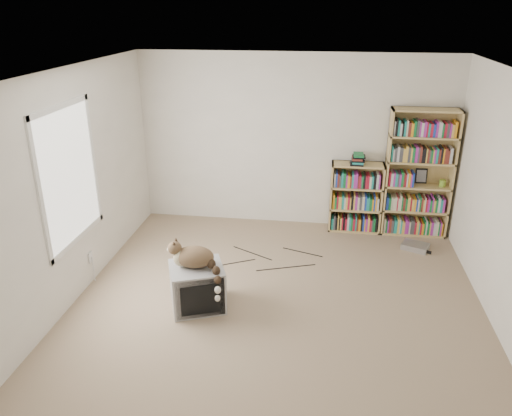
# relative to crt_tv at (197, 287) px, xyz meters

# --- Properties ---
(floor) EXTENTS (4.50, 5.00, 0.01)m
(floor) POSITION_rel_crt_tv_xyz_m (0.86, -0.05, -0.24)
(floor) COLOR gray
(floor) RESTS_ON ground
(wall_back) EXTENTS (4.50, 0.02, 2.50)m
(wall_back) POSITION_rel_crt_tv_xyz_m (0.86, 2.45, 1.01)
(wall_back) COLOR white
(wall_back) RESTS_ON floor
(wall_front) EXTENTS (4.50, 0.02, 2.50)m
(wall_front) POSITION_rel_crt_tv_xyz_m (0.86, -2.55, 1.01)
(wall_front) COLOR white
(wall_front) RESTS_ON floor
(wall_left) EXTENTS (0.02, 5.00, 2.50)m
(wall_left) POSITION_rel_crt_tv_xyz_m (-1.39, -0.05, 1.01)
(wall_left) COLOR white
(wall_left) RESTS_ON floor
(ceiling) EXTENTS (4.50, 5.00, 0.02)m
(ceiling) POSITION_rel_crt_tv_xyz_m (0.86, -0.05, 2.26)
(ceiling) COLOR white
(ceiling) RESTS_ON wall_back
(window) EXTENTS (0.02, 1.22, 1.52)m
(window) POSITION_rel_crt_tv_xyz_m (-1.38, 0.15, 1.16)
(window) COLOR white
(window) RESTS_ON wall_left
(crt_tv) EXTENTS (0.71, 0.68, 0.49)m
(crt_tv) POSITION_rel_crt_tv_xyz_m (0.00, 0.00, 0.00)
(crt_tv) COLOR #9C9C9F
(crt_tv) RESTS_ON floor
(cat) EXTENTS (0.63, 0.46, 0.51)m
(cat) POSITION_rel_crt_tv_xyz_m (0.03, -0.03, 0.33)
(cat) COLOR #372316
(cat) RESTS_ON crt_tv
(bookcase_tall) EXTENTS (0.90, 0.30, 1.81)m
(bookcase_tall) POSITION_rel_crt_tv_xyz_m (2.61, 2.31, 0.62)
(bookcase_tall) COLOR tan
(bookcase_tall) RESTS_ON floor
(bookcase_short) EXTENTS (0.74, 0.30, 1.01)m
(bookcase_short) POSITION_rel_crt_tv_xyz_m (1.77, 2.30, 0.23)
(bookcase_short) COLOR tan
(bookcase_short) RESTS_ON floor
(book_stack) EXTENTS (0.18, 0.24, 0.15)m
(book_stack) POSITION_rel_crt_tv_xyz_m (1.76, 2.25, 0.85)
(book_stack) COLOR #A8162E
(book_stack) RESTS_ON bookcase_short
(green_mug) EXTENTS (0.09, 0.09, 0.10)m
(green_mug) POSITION_rel_crt_tv_xyz_m (2.94, 2.29, 0.54)
(green_mug) COLOR #79A72F
(green_mug) RESTS_ON bookcase_tall
(framed_print) EXTENTS (0.16, 0.05, 0.21)m
(framed_print) POSITION_rel_crt_tv_xyz_m (2.66, 2.39, 0.60)
(framed_print) COLOR black
(framed_print) RESTS_ON bookcase_tall
(dvd_player) EXTENTS (0.41, 0.36, 0.08)m
(dvd_player) POSITION_rel_crt_tv_xyz_m (2.58, 1.76, -0.20)
(dvd_player) COLOR #B0AFB4
(dvd_player) RESTS_ON floor
(wall_outlet) EXTENTS (0.01, 0.08, 0.13)m
(wall_outlet) POSITION_rel_crt_tv_xyz_m (-1.38, 0.34, 0.08)
(wall_outlet) COLOR silver
(wall_outlet) RESTS_ON wall_left
(floor_cables) EXTENTS (1.20, 0.70, 0.01)m
(floor_cables) POSITION_rel_crt_tv_xyz_m (0.64, 1.25, -0.24)
(floor_cables) COLOR black
(floor_cables) RESTS_ON floor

